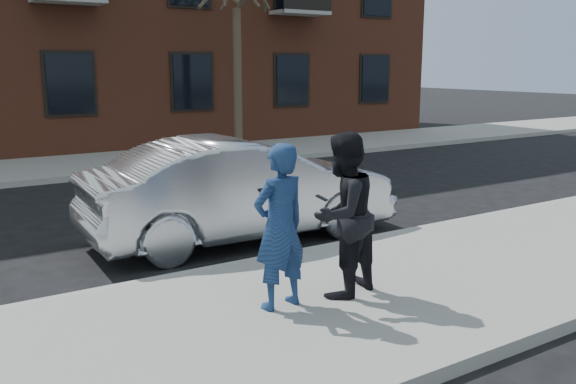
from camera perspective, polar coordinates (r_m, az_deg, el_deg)
ground at (r=7.33m, az=4.66°, el=-10.18°), size 100.00×100.00×0.00m
near_sidewalk at (r=7.12m, az=5.90°, el=-10.24°), size 50.00×3.50×0.15m
near_curb at (r=8.51m, az=-1.66°, el=-6.43°), size 50.00×0.10×0.15m
far_sidewalk at (r=17.36m, az=-18.28°, el=2.41°), size 50.00×3.50×0.15m
far_curb at (r=15.64m, az=-16.64°, el=1.53°), size 50.00×0.10×0.15m
silver_sedan at (r=9.64m, az=-4.39°, el=0.26°), size 4.99×1.89×1.63m
man_hoodie at (r=6.49m, az=-0.78°, el=-3.28°), size 0.71×0.53×1.80m
man_peacoat at (r=6.88m, az=5.13°, el=-2.14°), size 1.08×0.95×1.87m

